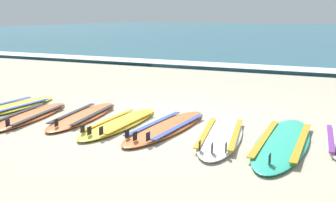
{
  "coord_description": "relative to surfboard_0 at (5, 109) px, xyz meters",
  "views": [
    {
      "loc": [
        2.98,
        -5.84,
        1.64
      ],
      "look_at": [
        -0.09,
        0.42,
        0.25
      ],
      "focal_mm": 46.78,
      "sensor_mm": 36.0,
      "label": 1
    }
  ],
  "objects": [
    {
      "name": "surfboard_4",
      "position": [
        3.06,
        0.1,
        0.0
      ],
      "size": [
        0.59,
        2.27,
        0.18
      ],
      "color": "orange",
      "rests_on": "ground"
    },
    {
      "name": "surfboard_5",
      "position": [
        3.91,
        0.02,
        0.0
      ],
      "size": [
        1.04,
        2.3,
        0.18
      ],
      "color": "white",
      "rests_on": "ground"
    },
    {
      "name": "surfboard_0",
      "position": [
        0.0,
        0.0,
        0.0
      ],
      "size": [
        0.64,
        2.39,
        0.18
      ],
      "color": "yellow",
      "rests_on": "ground"
    },
    {
      "name": "wave_foam_strip",
      "position": [
        2.79,
        7.31,
        0.02
      ],
      "size": [
        80.0,
        1.17,
        0.11
      ],
      "primitive_type": "cube",
      "color": "white",
      "rests_on": "ground"
    },
    {
      "name": "surfboard_3",
      "position": [
        2.33,
        -0.0,
        0.0
      ],
      "size": [
        0.65,
        2.14,
        0.18
      ],
      "color": "yellow",
      "rests_on": "ground"
    },
    {
      "name": "surfboard_2",
      "position": [
        1.55,
        0.15,
        0.0
      ],
      "size": [
        0.89,
        2.18,
        0.18
      ],
      "color": "orange",
      "rests_on": "ground"
    },
    {
      "name": "ground_plane",
      "position": [
        2.79,
        0.46,
        -0.04
      ],
      "size": [
        80.0,
        80.0,
        0.0
      ],
      "primitive_type": "plane",
      "color": "#B7AD93"
    },
    {
      "name": "surfboard_6",
      "position": [
        4.72,
        0.08,
        -0.0
      ],
      "size": [
        0.81,
        2.6,
        0.18
      ],
      "color": "#2DB793",
      "rests_on": "ground"
    },
    {
      "name": "surfboard_1",
      "position": [
        0.78,
        -0.25,
        0.0
      ],
      "size": [
        0.95,
        2.21,
        0.18
      ],
      "color": "orange",
      "rests_on": "ground"
    }
  ]
}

